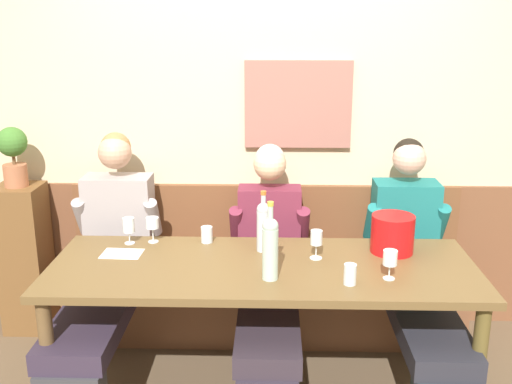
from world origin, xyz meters
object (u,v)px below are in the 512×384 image
(ice_bucket, at_px, (392,234))
(person_center_right_seat, at_px, (107,262))
(wine_bottle_clear_water, at_px, (264,225))
(potted_plant, at_px, (13,153))
(wall_bench, at_px, (264,293))
(person_center_left_seat, at_px, (269,271))
(wine_glass_center_front, at_px, (316,239))
(wine_glass_right_end, at_px, (152,224))
(wine_glass_mid_left, at_px, (390,259))
(water_tumbler_right, at_px, (207,235))
(water_tumbler_center, at_px, (350,274))
(person_left_seat, at_px, (415,266))
(dining_table, at_px, (263,280))
(wine_glass_by_bottle, at_px, (129,227))
(wine_bottle_green_tall, at_px, (270,246))

(ice_bucket, bearing_deg, person_center_right_seat, 175.46)
(wine_bottle_clear_water, height_order, potted_plant, potted_plant)
(ice_bucket, bearing_deg, wall_bench, 145.29)
(person_center_left_seat, height_order, wine_glass_center_front, person_center_left_seat)
(potted_plant, bearing_deg, wine_glass_right_end, -23.62)
(wine_glass_center_front, bearing_deg, wall_bench, 115.44)
(wine_glass_mid_left, bearing_deg, water_tumbler_right, 153.39)
(potted_plant, bearing_deg, water_tumbler_center, -25.49)
(wine_glass_right_end, bearing_deg, water_tumbler_center, -27.11)
(person_left_seat, bearing_deg, dining_table, -159.13)
(wall_bench, xyz_separation_m, potted_plant, (-1.53, 0.03, 0.89))
(dining_table, height_order, wine_bottle_clear_water, wine_bottle_clear_water)
(wine_glass_mid_left, distance_m, wine_glass_by_bottle, 1.42)
(wine_bottle_green_tall, height_order, water_tumbler_right, wine_bottle_green_tall)
(dining_table, height_order, wine_glass_right_end, wine_glass_right_end)
(wine_glass_by_bottle, distance_m, wine_glass_center_front, 1.03)
(person_left_seat, distance_m, wine_glass_mid_left, 0.58)
(wall_bench, bearing_deg, person_left_seat, -22.31)
(wine_bottle_green_tall, distance_m, wine_glass_by_bottle, 0.90)
(water_tumbler_right, xyz_separation_m, potted_plant, (-1.21, 0.39, 0.37))
(person_left_seat, relative_size, water_tumbler_right, 14.24)
(ice_bucket, bearing_deg, water_tumbler_right, 173.46)
(wine_glass_right_end, bearing_deg, water_tumbler_right, 1.02)
(ice_bucket, relative_size, water_tumbler_right, 2.52)
(wine_bottle_green_tall, bearing_deg, water_tumbler_right, 126.41)
(person_center_right_seat, distance_m, wine_glass_by_bottle, 0.28)
(dining_table, distance_m, water_tumbler_center, 0.49)
(person_left_seat, distance_m, wine_glass_center_front, 0.66)
(wine_bottle_green_tall, height_order, wine_glass_right_end, wine_bottle_green_tall)
(dining_table, relative_size, person_center_right_seat, 1.65)
(person_center_left_seat, xyz_separation_m, water_tumbler_center, (0.38, -0.51, 0.21))
(ice_bucket, xyz_separation_m, wine_glass_mid_left, (-0.08, -0.35, -0.00))
(wall_bench, bearing_deg, person_center_left_seat, -85.42)
(ice_bucket, height_order, water_tumbler_right, ice_bucket)
(dining_table, distance_m, wine_glass_mid_left, 0.65)
(wall_bench, relative_size, person_center_left_seat, 1.98)
(wine_glass_by_bottle, bearing_deg, person_center_left_seat, 0.88)
(water_tumbler_center, bearing_deg, wine_bottle_clear_water, 134.50)
(person_center_left_seat, distance_m, water_tumbler_center, 0.67)
(person_center_right_seat, distance_m, person_left_seat, 1.74)
(wine_glass_mid_left, relative_size, wine_glass_by_bottle, 0.97)
(wine_bottle_clear_water, xyz_separation_m, water_tumbler_right, (-0.32, 0.12, -0.10))
(person_center_left_seat, xyz_separation_m, wine_bottle_clear_water, (-0.03, -0.10, 0.31))
(water_tumbler_center, bearing_deg, dining_table, 152.03)
(wine_glass_mid_left, height_order, wine_glass_center_front, wine_glass_center_front)
(wine_glass_by_bottle, bearing_deg, water_tumbler_center, -23.41)
(wine_glass_mid_left, bearing_deg, wine_glass_right_end, 159.50)
(wine_glass_by_bottle, bearing_deg, wine_bottle_green_tall, -29.91)
(potted_plant, bearing_deg, dining_table, -24.80)
(water_tumbler_right, bearing_deg, potted_plant, 162.00)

